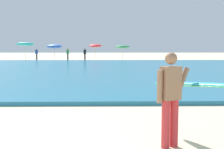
# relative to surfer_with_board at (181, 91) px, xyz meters

# --- Properties ---
(sea) EXTENTS (120.00, 28.00, 0.14)m
(sea) POSITION_rel_surfer_with_board_xyz_m (-3.63, 17.73, -0.96)
(sea) COLOR teal
(sea) RESTS_ON ground
(surfer_with_board) EXTENTS (1.37, 2.48, 1.73)m
(surfer_with_board) POSITION_rel_surfer_with_board_xyz_m (0.00, 0.00, 0.00)
(surfer_with_board) COLOR red
(surfer_with_board) RESTS_ON ground
(beach_umbrella_1) EXTENTS (2.30, 2.32, 2.40)m
(beach_umbrella_1) POSITION_rel_surfer_with_board_xyz_m (-11.88, 34.14, 1.07)
(beach_umbrella_1) COLOR beige
(beach_umbrella_1) RESTS_ON ground
(beach_umbrella_2) EXTENTS (2.05, 2.06, 2.12)m
(beach_umbrella_2) POSITION_rel_surfer_with_board_xyz_m (-8.33, 35.54, 0.78)
(beach_umbrella_2) COLOR beige
(beach_umbrella_2) RESTS_ON ground
(beach_umbrella_3) EXTENTS (1.72, 1.75, 2.18)m
(beach_umbrella_3) POSITION_rel_surfer_with_board_xyz_m (-2.81, 35.25, 0.88)
(beach_umbrella_3) COLOR beige
(beach_umbrella_3) RESTS_ON ground
(beach_umbrella_4) EXTENTS (1.94, 1.94, 1.98)m
(beach_umbrella_4) POSITION_rel_surfer_with_board_xyz_m (0.83, 34.84, 0.74)
(beach_umbrella_4) COLOR beige
(beach_umbrella_4) RESTS_ON ground
(beachgoer_near_row_left) EXTENTS (0.32, 0.20, 1.58)m
(beachgoer_near_row_left) POSITION_rel_surfer_with_board_xyz_m (-10.36, 33.87, -0.18)
(beachgoer_near_row_left) COLOR #383842
(beachgoer_near_row_left) RESTS_ON ground
(beachgoer_near_row_mid) EXTENTS (0.32, 0.20, 1.58)m
(beachgoer_near_row_mid) POSITION_rel_surfer_with_board_xyz_m (-4.03, 32.75, -0.18)
(beachgoer_near_row_mid) COLOR #383842
(beachgoer_near_row_mid) RESTS_ON ground
(beachgoer_near_row_right) EXTENTS (0.32, 0.20, 1.58)m
(beachgoer_near_row_right) POSITION_rel_surfer_with_board_xyz_m (-6.23, 33.05, -0.18)
(beachgoer_near_row_right) COLOR #383842
(beachgoer_near_row_right) RESTS_ON ground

